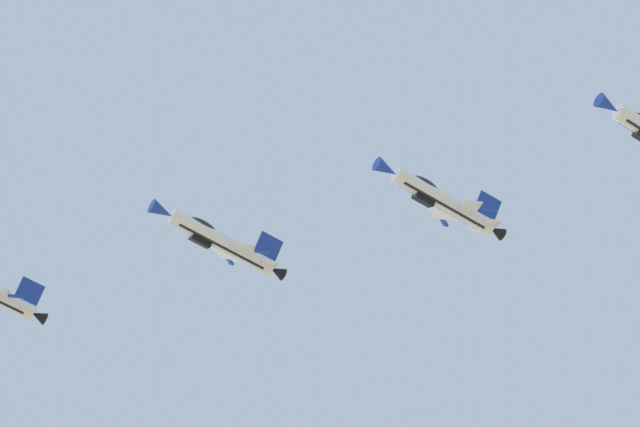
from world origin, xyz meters
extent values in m
cone|color=black|center=(-25.21, 99.28, 125.35)|extent=(2.08, 2.00, 1.36)
cube|color=white|center=(-28.45, 94.96, 123.62)|extent=(2.13, 3.48, 2.84)
cube|color=#1938A8|center=(-26.65, 94.18, 122.27)|extent=(1.63, 0.69, 0.54)
cube|color=white|center=(-25.99, 97.41, 124.38)|extent=(1.98, 2.06, 1.53)
cube|color=white|center=(-27.23, 99.40, 126.33)|extent=(2.45, 2.43, 1.53)
cube|color=#1938A8|center=(-26.25, 97.26, 126.74)|extent=(3.17, 2.92, 2.12)
cylinder|color=white|center=(-5.90, 89.73, 126.40)|extent=(11.08, 7.79, 1.70)
cube|color=black|center=(-6.06, 90.00, 126.05)|extent=(9.26, 6.47, 1.27)
cone|color=#1938A8|center=(-11.96, 85.95, 126.40)|extent=(2.86, 2.60, 1.56)
cone|color=black|center=(-0.17, 93.30, 126.40)|extent=(2.08, 2.00, 1.36)
ellipsoid|color=#192333|center=(-7.91, 87.97, 126.87)|extent=(3.54, 3.01, 1.55)
cube|color=black|center=(-8.01, 89.05, 125.80)|extent=(2.60, 2.33, 1.36)
cube|color=white|center=(-3.44, 89.04, 124.58)|extent=(2.12, 3.37, 2.96)
cube|color=#1938A8|center=(-1.67, 88.31, 123.17)|extent=(1.63, 0.69, 0.55)
cube|color=white|center=(-5.49, 92.33, 128.08)|extent=(3.76, 3.27, 2.96)
cube|color=#1938A8|center=(-5.37, 94.24, 129.49)|extent=(1.30, 1.67, 0.55)
cube|color=white|center=(-0.97, 91.47, 125.37)|extent=(1.98, 2.01, 1.59)
cube|color=white|center=(-2.17, 93.39, 127.42)|extent=(2.41, 2.40, 1.59)
cube|color=#1938A8|center=(-1.18, 91.24, 127.74)|extent=(3.21, 2.98, 2.06)
cylinder|color=white|center=(16.60, 84.72, 127.67)|extent=(11.08, 7.79, 1.70)
cube|color=black|center=(16.43, 84.98, 127.32)|extent=(9.27, 6.48, 1.25)
cone|color=#1938A8|center=(10.53, 80.93, 127.67)|extent=(2.86, 2.60, 1.56)
cone|color=black|center=(22.32, 88.29, 127.67)|extent=(2.08, 2.00, 1.36)
ellipsoid|color=#192333|center=(14.58, 82.96, 128.15)|extent=(3.54, 3.01, 1.55)
cube|color=black|center=(14.48, 84.02, 127.06)|extent=(2.60, 2.34, 1.36)
cube|color=white|center=(19.06, 84.01, 125.88)|extent=(2.12, 3.42, 2.92)
cube|color=#1938A8|center=(20.85, 83.26, 124.50)|extent=(1.63, 0.69, 0.55)
cube|color=white|center=(16.98, 87.34, 129.32)|extent=(3.80, 3.29, 2.92)
cube|color=#1938A8|center=(17.10, 89.27, 130.71)|extent=(1.30, 1.67, 0.55)
cube|color=white|center=(21.53, 86.44, 126.66)|extent=(1.98, 2.03, 1.57)
cube|color=white|center=(20.32, 88.39, 128.67)|extent=(2.42, 2.41, 1.57)
cube|color=#1938A8|center=(21.30, 86.25, 129.03)|extent=(3.19, 2.96, 2.09)
cone|color=#1938A8|center=(31.66, 72.75, 127.61)|extent=(2.86, 2.60, 1.56)
camera|label=1|loc=(1.06, -3.81, 1.65)|focal=85.35mm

